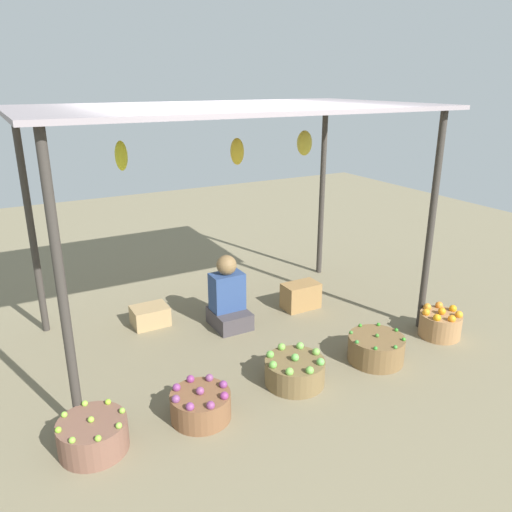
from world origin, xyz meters
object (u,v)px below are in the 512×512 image
object	(u,v)px
basket_green_apples	(295,371)
wooden_crate_near_vendor	(150,316)
wooden_crate_stacked_rear	(301,296)
basket_limes	(93,435)
vendor_person	(228,299)
basket_purple_onions	(201,405)
basket_oranges	(440,324)
basket_green_chilies	(376,348)

from	to	relation	value
basket_green_apples	wooden_crate_near_vendor	size ratio (longest dim) A/B	1.38
wooden_crate_near_vendor	wooden_crate_stacked_rear	bearing A→B (deg)	-14.45
basket_limes	basket_green_apples	distance (m)	1.70
vendor_person	basket_purple_onions	xyz separation A→B (m)	(-0.87, -1.31, -0.19)
vendor_person	basket_limes	distance (m)	2.11
vendor_person	basket_limes	xyz separation A→B (m)	(-1.68, -1.27, -0.18)
basket_oranges	wooden_crate_near_vendor	world-z (taller)	basket_oranges
basket_limes	vendor_person	bearing A→B (deg)	37.17
basket_green_chilies	wooden_crate_near_vendor	size ratio (longest dim) A/B	1.38
basket_purple_onions	basket_oranges	distance (m)	2.65
basket_green_chilies	wooden_crate_near_vendor	bearing A→B (deg)	133.07
basket_limes	basket_oranges	distance (m)	3.46
vendor_person	wooden_crate_near_vendor	distance (m)	0.86
basket_limes	basket_green_apples	bearing A→B (deg)	0.55
vendor_person	basket_purple_onions	distance (m)	1.58
basket_limes	wooden_crate_stacked_rear	distance (m)	2.88
basket_purple_onions	wooden_crate_near_vendor	world-z (taller)	basket_purple_onions
basket_limes	basket_oranges	world-z (taller)	basket_oranges
basket_purple_onions	wooden_crate_stacked_rear	world-z (taller)	wooden_crate_stacked_rear
basket_oranges	vendor_person	bearing A→B (deg)	144.73
basket_oranges	wooden_crate_stacked_rear	world-z (taller)	basket_oranges
vendor_person	basket_green_apples	size ratio (longest dim) A/B	1.50
basket_oranges	basket_green_chilies	bearing A→B (deg)	-176.76
vendor_person	wooden_crate_near_vendor	bearing A→B (deg)	150.46
vendor_person	basket_limes	size ratio (longest dim) A/B	1.61
basket_limes	basket_purple_onions	world-z (taller)	basket_limes
wooden_crate_stacked_rear	wooden_crate_near_vendor	bearing A→B (deg)	165.55
wooden_crate_near_vendor	basket_oranges	bearing A→B (deg)	-33.68
wooden_crate_near_vendor	basket_green_chilies	bearing A→B (deg)	-46.93
basket_purple_onions	wooden_crate_stacked_rear	bearing A→B (deg)	35.92
vendor_person	basket_green_chilies	xyz separation A→B (m)	(0.88, -1.31, -0.18)
basket_purple_onions	basket_green_chilies	xyz separation A→B (m)	(1.76, -0.00, 0.01)
basket_oranges	wooden_crate_near_vendor	distance (m)	3.01
basket_limes	wooden_crate_near_vendor	size ratio (longest dim) A/B	1.29
vendor_person	basket_purple_onions	bearing A→B (deg)	-123.79
vendor_person	basket_limes	bearing A→B (deg)	-142.83
basket_green_apples	wooden_crate_stacked_rear	xyz separation A→B (m)	(0.89, 1.24, 0.03)
wooden_crate_near_vendor	basket_limes	bearing A→B (deg)	-119.44
vendor_person	basket_oranges	xyz separation A→B (m)	(1.78, -1.26, -0.16)
basket_purple_onions	basket_green_chilies	size ratio (longest dim) A/B	0.90
basket_green_apples	vendor_person	bearing A→B (deg)	90.96
basket_green_apples	wooden_crate_near_vendor	bearing A→B (deg)	114.17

